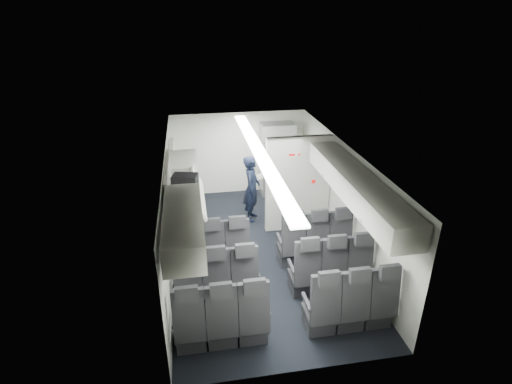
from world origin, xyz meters
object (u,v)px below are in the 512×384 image
object	(u,v)px
galley_unit	(277,159)
carry_on_bag	(185,182)
boarding_door	(175,184)
seat_row_front	(264,249)
seat_row_rear	(287,315)
seat_row_mid	(275,278)
flight_attendant	(252,188)

from	to	relation	value
galley_unit	carry_on_bag	size ratio (longest dim) A/B	4.45
galley_unit	boarding_door	size ratio (longest dim) A/B	1.02
seat_row_front	galley_unit	size ratio (longest dim) A/B	1.75
seat_row_front	seat_row_rear	size ratio (longest dim) A/B	1.00
galley_unit	carry_on_bag	xyz separation A→B (m)	(-2.32, -3.02, 0.82)
seat_row_mid	galley_unit	size ratio (longest dim) A/B	1.75
seat_row_front	carry_on_bag	size ratio (longest dim) A/B	7.80
seat_row_rear	flight_attendant	xyz separation A→B (m)	(0.07, 3.75, 0.37)
seat_row_mid	carry_on_bag	world-z (taller)	carry_on_bag
seat_row_mid	carry_on_bag	distance (m)	2.24
seat_row_mid	boarding_door	bearing A→B (deg)	118.77
galley_unit	flight_attendant	world-z (taller)	galley_unit
flight_attendant	boarding_door	bearing A→B (deg)	103.70
seat_row_rear	boarding_door	size ratio (longest dim) A/B	1.79
seat_row_front	boarding_door	xyz separation A→B (m)	(-1.64, 2.09, 0.55)
seat_row_mid	seat_row_rear	xyz separation A→B (m)	(0.00, -0.90, 0.00)
boarding_door	galley_unit	bearing A→B (deg)	24.28
seat_row_front	carry_on_bag	distance (m)	1.95
seat_row_mid	carry_on_bag	bearing A→B (deg)	140.27
galley_unit	flight_attendant	xyz separation A→B (m)	(-0.88, -1.31, -0.17)
carry_on_bag	flight_attendant	bearing A→B (deg)	63.04
seat_row_rear	seat_row_front	bearing A→B (deg)	90.00
boarding_door	seat_row_front	bearing A→B (deg)	-51.84
seat_row_rear	galley_unit	world-z (taller)	galley_unit
flight_attendant	seat_row_rear	bearing A→B (deg)	-162.72
flight_attendant	carry_on_bag	bearing A→B (deg)	158.26
seat_row_mid	flight_attendant	xyz separation A→B (m)	(0.07, 2.85, 0.37)
galley_unit	flight_attendant	bearing A→B (deg)	-123.83
galley_unit	carry_on_bag	world-z (taller)	galley_unit
seat_row_rear	boarding_door	xyz separation A→B (m)	(-1.64, 3.89, 0.55)
seat_row_mid	galley_unit	world-z (taller)	galley_unit
galley_unit	seat_row_front	bearing A→B (deg)	-106.28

